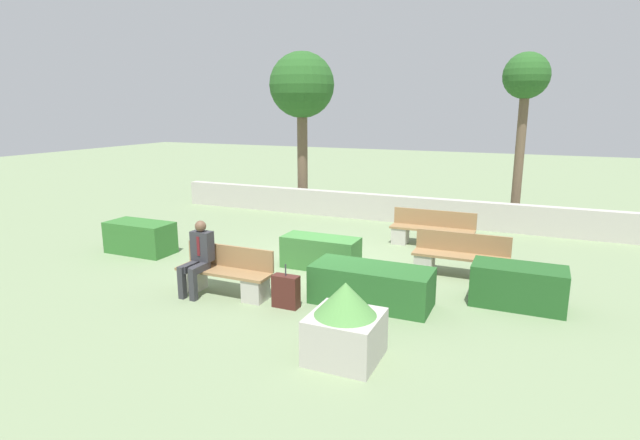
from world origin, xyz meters
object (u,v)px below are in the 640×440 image
at_px(planter_corner_left, 345,323).
at_px(tree_center_left, 526,85).
at_px(suitcase, 286,291).
at_px(tree_leftmost, 302,88).
at_px(bench_right_side, 432,233).
at_px(bench_left_side, 460,261).
at_px(person_seated_man, 198,254).
at_px(bench_front, 224,277).

relative_size(planter_corner_left, tree_center_left, 0.23).
relative_size(suitcase, tree_leftmost, 0.15).
xyz_separation_m(bench_right_side, suitcase, (-1.48, -4.82, -0.06)).
height_order(bench_right_side, tree_center_left, tree_center_left).
bearing_deg(suitcase, bench_left_side, 48.66).
relative_size(bench_right_side, suitcase, 2.64).
height_order(person_seated_man, suitcase, person_seated_man).
distance_m(person_seated_man, tree_leftmost, 8.90).
bearing_deg(person_seated_man, tree_leftmost, 102.68).
distance_m(suitcase, tree_center_left, 9.52).
bearing_deg(planter_corner_left, person_seated_man, 159.75).
bearing_deg(person_seated_man, bench_right_side, 56.47).
relative_size(bench_left_side, tree_center_left, 0.39).
bearing_deg(person_seated_man, suitcase, 1.35).
relative_size(bench_front, bench_left_side, 0.97).
xyz_separation_m(bench_front, suitcase, (1.30, -0.10, -0.05)).
bearing_deg(bench_front, tree_center_left, 61.12).
relative_size(bench_left_side, person_seated_man, 1.40).
distance_m(person_seated_man, planter_corner_left, 3.51).
height_order(suitcase, tree_center_left, tree_center_left).
bearing_deg(bench_front, bench_left_side, 35.61).
xyz_separation_m(bench_left_side, planter_corner_left, (-0.90, -4.03, 0.18)).
height_order(person_seated_man, tree_center_left, tree_center_left).
distance_m(bench_left_side, planter_corner_left, 4.14).
xyz_separation_m(bench_left_side, tree_center_left, (0.73, 5.43, 3.57)).
relative_size(bench_left_side, planter_corner_left, 1.72).
xyz_separation_m(bench_front, tree_leftmost, (-2.27, 7.96, 3.60)).
bearing_deg(planter_corner_left, suitcase, 140.94).
relative_size(person_seated_man, tree_center_left, 0.28).
bearing_deg(person_seated_man, planter_corner_left, -20.25).
relative_size(planter_corner_left, suitcase, 1.42).
distance_m(bench_left_side, tree_leftmost, 8.77).
distance_m(bench_front, tree_leftmost, 9.03).
xyz_separation_m(person_seated_man, tree_leftmost, (-1.82, 8.10, 3.19)).
height_order(bench_left_side, bench_right_side, same).
xyz_separation_m(bench_front, bench_right_side, (2.78, 4.72, 0.01)).
bearing_deg(person_seated_man, tree_center_left, 59.21).
height_order(bench_right_side, tree_leftmost, tree_leftmost).
distance_m(bench_left_side, bench_right_side, 2.26).
distance_m(bench_right_side, planter_corner_left, 6.07).
xyz_separation_m(bench_left_side, person_seated_man, (-4.19, -2.82, 0.40)).
distance_m(bench_front, bench_right_side, 5.47).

